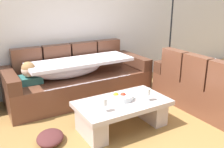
# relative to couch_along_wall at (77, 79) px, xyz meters

# --- Properties ---
(ground_plane) EXTENTS (14.00, 14.00, 0.00)m
(ground_plane) POSITION_rel_couch_along_wall_xyz_m (0.09, -1.62, -0.33)
(ground_plane) COLOR olive
(back_wall) EXTENTS (9.00, 0.10, 2.70)m
(back_wall) POSITION_rel_couch_along_wall_xyz_m (0.09, 0.53, 1.02)
(back_wall) COLOR silver
(back_wall) RESTS_ON ground_plane
(couch_along_wall) EXTENTS (2.37, 0.92, 0.88)m
(couch_along_wall) POSITION_rel_couch_along_wall_xyz_m (0.00, 0.00, 0.00)
(couch_along_wall) COLOR brown
(couch_along_wall) RESTS_ON ground_plane
(couch_near_window) EXTENTS (0.92, 1.71, 0.88)m
(couch_near_window) POSITION_rel_couch_along_wall_xyz_m (1.63, -1.40, 0.00)
(couch_near_window) COLOR brown
(couch_near_window) RESTS_ON ground_plane
(coffee_table) EXTENTS (1.20, 0.68, 0.38)m
(coffee_table) POSITION_rel_couch_along_wall_xyz_m (0.11, -1.23, -0.09)
(coffee_table) COLOR #BDACA8
(coffee_table) RESTS_ON ground_plane
(fruit_bowl) EXTENTS (0.28, 0.28, 0.10)m
(fruit_bowl) POSITION_rel_couch_along_wall_xyz_m (0.13, -1.19, 0.09)
(fruit_bowl) COLOR silver
(fruit_bowl) RESTS_ON coffee_table
(wine_glass_near_left) EXTENTS (0.07, 0.07, 0.17)m
(wine_glass_near_left) POSITION_rel_couch_along_wall_xyz_m (-0.23, -1.37, 0.17)
(wine_glass_near_left) COLOR silver
(wine_glass_near_left) RESTS_ON coffee_table
(wine_glass_near_right) EXTENTS (0.07, 0.07, 0.17)m
(wine_glass_near_right) POSITION_rel_couch_along_wall_xyz_m (0.41, -1.38, 0.17)
(wine_glass_near_right) COLOR silver
(wine_glass_near_right) RESTS_ON coffee_table
(open_magazine) EXTENTS (0.34, 0.29, 0.01)m
(open_magazine) POSITION_rel_couch_along_wall_xyz_m (0.33, -1.13, 0.05)
(open_magazine) COLOR white
(open_magazine) RESTS_ON coffee_table
(floor_lamp) EXTENTS (0.33, 0.31, 1.95)m
(floor_lamp) POSITION_rel_couch_along_wall_xyz_m (2.07, 0.02, 0.79)
(floor_lamp) COLOR black
(floor_lamp) RESTS_ON ground_plane
(crumpled_garment) EXTENTS (0.46, 0.50, 0.12)m
(crumpled_garment) POSITION_rel_couch_along_wall_xyz_m (-0.82, -1.09, -0.27)
(crumpled_garment) COLOR #4C2323
(crumpled_garment) RESTS_ON ground_plane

